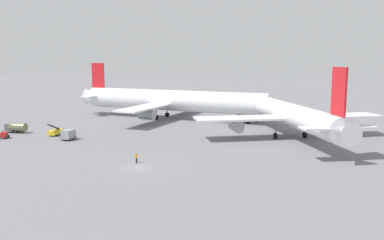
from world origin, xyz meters
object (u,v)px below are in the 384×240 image
Objects in this scene: airliner_being_pushed at (286,113)px; gse_gpu_cart_small at (4,135)px; airliner_at_gate_left at (172,101)px; gse_belt_loader_portside at (56,132)px; pushback_tug at (244,112)px; gse_container_dolly_flat at (68,134)px; gse_fuel_bowser_stubby at (16,127)px; ground_crew_wing_walker_right at (136,158)px.

airliner_being_pushed reaches higher than gse_gpu_cart_small.
airliner_at_gate_left is 12.04× the size of gse_belt_loader_portside.
gse_container_dolly_flat is (-25.72, -49.55, 0.01)m from pushback_tug.
gse_belt_loader_portside is (-31.90, -46.31, -0.34)m from pushback_tug.
gse_container_dolly_flat is at bearing -102.86° from airliner_at_gate_left.
airliner_being_pushed reaches higher than gse_belt_loader_portside.
airliner_at_gate_left is at bearing 53.22° from gse_fuel_bowser_stubby.
gse_belt_loader_portside reaches higher than gse_fuel_bowser_stubby.
airliner_being_pushed is 14.38× the size of gse_container_dolly_flat.
gse_container_dolly_flat reaches higher than gse_gpu_cart_small.
gse_belt_loader_portside is (-14.34, -32.51, -4.50)m from airliner_at_gate_left.
gse_container_dolly_flat is at bearing 153.44° from ground_crew_wing_walker_right.
pushback_tug is at bearing 38.15° from airliner_at_gate_left.
gse_fuel_bowser_stubby is 6.71m from gse_gpu_cart_small.
airliner_at_gate_left is 18.00× the size of gse_container_dolly_flat.
gse_fuel_bowser_stubby is at bearing 114.19° from gse_gpu_cart_small.
pushback_tug is 4.69× the size of ground_crew_wing_walker_right.
gse_fuel_bowser_stubby is 42.48m from ground_crew_wing_walker_right.
gse_gpu_cart_small is (2.74, -6.10, -0.54)m from gse_fuel_bowser_stubby.
gse_gpu_cart_small is at bearing -164.70° from gse_container_dolly_flat.
airliner_at_gate_left reaches higher than ground_crew_wing_walker_right.
airliner_being_pushed reaches higher than ground_crew_wing_walker_right.
gse_belt_loader_portside is at bearing -113.80° from airliner_at_gate_left.
gse_gpu_cart_small is (-22.33, -39.63, -4.53)m from airliner_at_gate_left.
ground_crew_wing_walker_right is (-2.47, -61.17, -0.27)m from pushback_tug.
airliner_at_gate_left is 22.71m from pushback_tug.
pushback_tug is at bearing 55.44° from gse_belt_loader_portside.
airliner_being_pushed is at bearing 18.40° from gse_fuel_bowser_stubby.
airliner_being_pushed is at bearing -21.82° from airliner_at_gate_left.
gse_fuel_bowser_stubby is 10.78m from gse_belt_loader_portside.
airliner_at_gate_left is 36.91m from gse_container_dolly_flat.
gse_gpu_cart_small is at bearing -138.29° from gse_belt_loader_portside.
gse_belt_loader_portside is (10.72, 1.02, -0.51)m from gse_fuel_bowser_stubby.
airliner_at_gate_left is 35.46× the size of ground_crew_wing_walker_right.
gse_belt_loader_portside is at bearing 152.34° from gse_container_dolly_flat.
gse_gpu_cart_small is 0.52× the size of gse_belt_loader_portside.
ground_crew_wing_walker_right is (29.44, -14.86, 0.07)m from gse_belt_loader_portside.
airliner_at_gate_left is 23.27× the size of gse_gpu_cart_small.
airliner_at_gate_left is at bearing 66.20° from gse_belt_loader_portside.
airliner_being_pushed is at bearing 21.05° from gse_belt_loader_portside.
gse_fuel_bowser_stubby is (-59.44, -19.77, -3.82)m from airliner_being_pushed.
gse_belt_loader_portside is at bearing 5.43° from gse_fuel_bowser_stubby.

